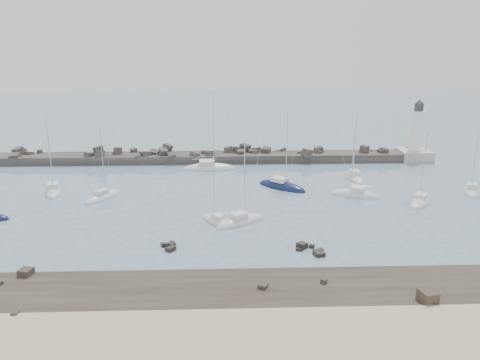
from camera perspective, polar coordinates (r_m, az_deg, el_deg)
name	(u,v)px	position (r m, az deg, el deg)	size (l,w,h in m)	color
ground	(206,222)	(71.47, -4.13, -5.15)	(400.00, 400.00, 0.00)	slate
sand_strip	(194,359)	(43.37, -5.64, -20.88)	(140.00, 14.00, 1.00)	tan
rock_shelf	(198,298)	(51.66, -5.15, -14.14)	(140.00, 12.12, 2.09)	#2B231D
rock_cluster_near	(169,247)	(63.58, -8.65, -8.07)	(2.43, 3.60, 1.21)	black
rock_cluster_far	(310,251)	(62.44, 8.56, -8.54)	(3.75, 4.04, 1.36)	black
breakwater	(178,160)	(108.13, -7.61, 2.43)	(115.00, 7.60, 5.16)	#312E2B
lighthouse	(415,147)	(115.75, 20.53, 3.84)	(7.00, 7.00, 14.60)	#A7A7A2
sailboat_1	(54,191)	(91.89, -21.75, -1.27)	(5.46, 9.68, 14.71)	silver
sailboat_3	(103,197)	(85.53, -16.37, -2.03)	(6.30, 8.65, 13.34)	silver
sailboat_4	(210,169)	(100.85, -3.72, 1.40)	(11.60, 3.81, 18.04)	silver
sailboat_5	(217,222)	(71.22, -2.84, -5.10)	(5.95, 6.62, 10.89)	silver
sailboat_6	(241,222)	(70.97, 0.09, -5.14)	(8.73, 7.14, 13.83)	silver
sailboat_7	(282,187)	(88.16, 5.12, -0.85)	(9.74, 8.95, 16.01)	#0E183D
sailboat_8	(355,195)	(85.57, 13.79, -1.81)	(9.04, 5.70, 13.83)	silver
sailboat_9	(354,178)	(96.33, 13.70, 0.24)	(2.87, 9.06, 14.41)	silver
sailboat_10	(420,202)	(85.41, 21.14, -2.52)	(7.01, 8.36, 13.20)	silver
sailboat_11	(471,192)	(94.80, 26.32, -1.29)	(5.21, 8.09, 12.57)	silver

